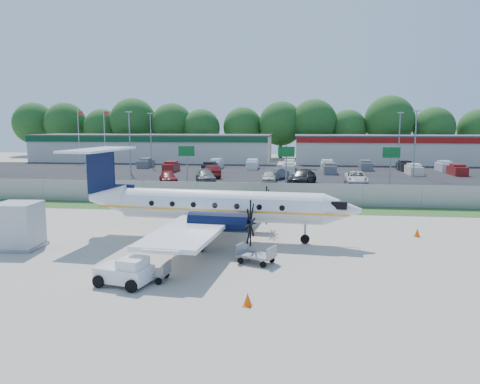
# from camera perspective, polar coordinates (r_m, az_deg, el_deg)

# --- Properties ---
(ground) EXTENTS (170.00, 170.00, 0.00)m
(ground) POSITION_cam_1_polar(r_m,az_deg,el_deg) (29.05, -1.42, -6.20)
(ground) COLOR #B0A694
(ground) RESTS_ON ground
(grass_verge) EXTENTS (170.00, 4.00, 0.02)m
(grass_verge) POSITION_cam_1_polar(r_m,az_deg,el_deg) (40.69, 1.01, -1.98)
(grass_verge) COLOR #2D561E
(grass_verge) RESTS_ON ground
(access_road) EXTENTS (170.00, 8.00, 0.02)m
(access_road) POSITION_cam_1_polar(r_m,az_deg,el_deg) (47.56, 1.87, -0.48)
(access_road) COLOR black
(access_road) RESTS_ON ground
(parking_lot) EXTENTS (170.00, 32.00, 0.02)m
(parking_lot) POSITION_cam_1_polar(r_m,az_deg,el_deg) (68.34, 3.41, 2.19)
(parking_lot) COLOR black
(parking_lot) RESTS_ON ground
(perimeter_fence) EXTENTS (120.00, 0.06, 1.99)m
(perimeter_fence) POSITION_cam_1_polar(r_m,az_deg,el_deg) (42.49, 1.29, -0.19)
(perimeter_fence) COLOR gray
(perimeter_fence) RESTS_ON ground
(building_west) EXTENTS (46.40, 12.40, 5.24)m
(building_west) POSITION_cam_1_polar(r_m,az_deg,el_deg) (94.21, -10.52, 5.33)
(building_west) COLOR beige
(building_west) RESTS_ON ground
(building_east) EXTENTS (44.40, 12.40, 5.24)m
(building_east) POSITION_cam_1_polar(r_m,az_deg,el_deg) (92.56, 20.64, 4.89)
(building_east) COLOR beige
(building_east) RESTS_ON ground
(sign_left) EXTENTS (1.80, 0.26, 5.00)m
(sign_left) POSITION_cam_1_polar(r_m,az_deg,el_deg) (52.28, -6.52, 4.23)
(sign_left) COLOR gray
(sign_left) RESTS_ON ground
(sign_mid) EXTENTS (1.80, 0.26, 5.00)m
(sign_mid) POSITION_cam_1_polar(r_m,az_deg,el_deg) (50.88, 5.66, 4.13)
(sign_mid) COLOR gray
(sign_mid) RESTS_ON ground
(sign_right) EXTENTS (1.80, 0.26, 5.00)m
(sign_right) POSITION_cam_1_polar(r_m,az_deg,el_deg) (51.82, 17.93, 3.85)
(sign_right) COLOR gray
(sign_right) RESTS_ON ground
(flagpole_west) EXTENTS (1.06, 0.12, 10.00)m
(flagpole_west) POSITION_cam_1_polar(r_m,az_deg,el_deg) (91.99, -19.05, 6.83)
(flagpole_west) COLOR white
(flagpole_west) RESTS_ON ground
(flagpole_east) EXTENTS (1.06, 0.12, 10.00)m
(flagpole_east) POSITION_cam_1_polar(r_m,az_deg,el_deg) (89.93, -16.16, 6.94)
(flagpole_east) COLOR white
(flagpole_east) RESTS_ON ground
(light_pole_nw) EXTENTS (0.90, 0.35, 9.09)m
(light_pole_nw) POSITION_cam_1_polar(r_m,az_deg,el_deg) (70.12, -13.30, 6.41)
(light_pole_nw) COLOR gray
(light_pole_nw) RESTS_ON ground
(light_pole_ne) EXTENTS (0.90, 0.35, 9.09)m
(light_pole_ne) POSITION_cam_1_polar(r_m,az_deg,el_deg) (67.76, 20.58, 6.05)
(light_pole_ne) COLOR gray
(light_pole_ne) RESTS_ON ground
(light_pole_sw) EXTENTS (0.90, 0.35, 9.09)m
(light_pole_sw) POSITION_cam_1_polar(r_m,az_deg,el_deg) (79.58, -10.82, 6.68)
(light_pole_sw) COLOR gray
(light_pole_sw) RESTS_ON ground
(light_pole_se) EXTENTS (0.90, 0.35, 9.09)m
(light_pole_se) POSITION_cam_1_polar(r_m,az_deg,el_deg) (77.51, 18.84, 6.35)
(light_pole_se) COLOR gray
(light_pole_se) RESTS_ON ground
(tree_line) EXTENTS (112.00, 6.00, 14.00)m
(tree_line) POSITION_cam_1_polar(r_m,az_deg,el_deg) (102.17, 4.58, 4.19)
(tree_line) COLOR #1B4E16
(tree_line) RESTS_ON ground
(aircraft) EXTENTS (18.39, 18.11, 5.66)m
(aircraft) POSITION_cam_1_polar(r_m,az_deg,el_deg) (29.55, -3.08, -1.62)
(aircraft) COLOR white
(aircraft) RESTS_ON ground
(pushback_tug) EXTENTS (2.65, 2.17, 1.29)m
(pushback_tug) POSITION_cam_1_polar(r_m,az_deg,el_deg) (22.14, -13.69, -9.44)
(pushback_tug) COLOR white
(pushback_tug) RESTS_ON ground
(baggage_cart_near) EXTENTS (1.86, 1.22, 0.93)m
(baggage_cart_near) POSITION_cam_1_polar(r_m,az_deg,el_deg) (22.57, -10.96, -9.48)
(baggage_cart_near) COLOR gray
(baggage_cart_near) RESTS_ON ground
(baggage_cart_far) EXTENTS (2.17, 1.76, 0.99)m
(baggage_cart_far) POSITION_cam_1_polar(r_m,az_deg,el_deg) (24.79, 2.00, -7.65)
(baggage_cart_far) COLOR gray
(baggage_cart_far) RESTS_ON ground
(service_container) EXTENTS (2.58, 2.58, 2.71)m
(service_container) POSITION_cam_1_polar(r_m,az_deg,el_deg) (30.45, -25.38, -3.88)
(service_container) COLOR silver
(service_container) RESTS_ON ground
(cone_nose) EXTENTS (0.39, 0.39, 0.55)m
(cone_nose) POSITION_cam_1_polar(r_m,az_deg,el_deg) (32.62, 20.78, -4.66)
(cone_nose) COLOR #F75A07
(cone_nose) RESTS_ON ground
(cone_port_wing) EXTENTS (0.38, 0.38, 0.54)m
(cone_port_wing) POSITION_cam_1_polar(r_m,az_deg,el_deg) (19.31, 0.93, -12.99)
(cone_port_wing) COLOR #F75A07
(cone_port_wing) RESTS_ON ground
(cone_starboard_wing) EXTENTS (0.39, 0.39, 0.55)m
(cone_starboard_wing) POSITION_cam_1_polar(r_m,az_deg,el_deg) (41.28, 5.26, -1.52)
(cone_starboard_wing) COLOR #F75A07
(cone_starboard_wing) RESTS_ON ground
(road_car_west) EXTENTS (4.35, 2.69, 1.38)m
(road_car_west) POSITION_cam_1_polar(r_m,az_deg,el_deg) (51.40, -19.37, -0.31)
(road_car_west) COLOR silver
(road_car_west) RESTS_ON ground
(road_car_mid) EXTENTS (4.28, 3.06, 1.35)m
(road_car_mid) POSITION_cam_1_polar(r_m,az_deg,el_deg) (48.41, 4.27, -0.36)
(road_car_mid) COLOR navy
(road_car_mid) RESTS_ON ground
(parked_car_a) EXTENTS (3.53, 5.04, 1.35)m
(parked_car_a) POSITION_cam_1_polar(r_m,az_deg,el_deg) (58.60, -8.73, 1.07)
(parked_car_a) COLOR maroon
(parked_car_a) RESTS_ON ground
(parked_car_b) EXTENTS (3.67, 5.75, 1.55)m
(parked_car_b) POSITION_cam_1_polar(r_m,az_deg,el_deg) (58.83, -4.21, 1.18)
(parked_car_b) COLOR #595B5E
(parked_car_b) RESTS_ON ground
(parked_car_c) EXTENTS (1.80, 4.29, 1.45)m
(parked_car_c) POSITION_cam_1_polar(r_m,az_deg,el_deg) (58.01, 3.53, 1.08)
(parked_car_c) COLOR beige
(parked_car_c) RESTS_ON ground
(parked_car_d) EXTENTS (4.03, 6.34, 1.71)m
(parked_car_d) POSITION_cam_1_polar(r_m,az_deg,el_deg) (57.14, 7.59, 0.91)
(parked_car_d) COLOR black
(parked_car_d) RESTS_ON ground
(parked_car_e) EXTENTS (2.69, 5.64, 1.55)m
(parked_car_e) POSITION_cam_1_polar(r_m,az_deg,el_deg) (58.58, 13.95, 0.92)
(parked_car_e) COLOR silver
(parked_car_e) RESTS_ON ground
(parked_car_f) EXTENTS (3.21, 5.28, 1.64)m
(parked_car_f) POSITION_cam_1_polar(r_m,az_deg,el_deg) (64.30, -3.38, 1.79)
(parked_car_f) COLOR maroon
(parked_car_f) RESTS_ON ground
(parked_car_g) EXTENTS (3.25, 4.73, 1.48)m
(parked_car_g) POSITION_cam_1_polar(r_m,az_deg,el_deg) (62.53, 4.58, 1.59)
(parked_car_g) COLOR #595B5E
(parked_car_g) RESTS_ON ground
(far_parking_rows) EXTENTS (56.00, 10.00, 1.60)m
(far_parking_rows) POSITION_cam_1_polar(r_m,az_deg,el_deg) (73.30, 3.65, 2.59)
(far_parking_rows) COLOR gray
(far_parking_rows) RESTS_ON ground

